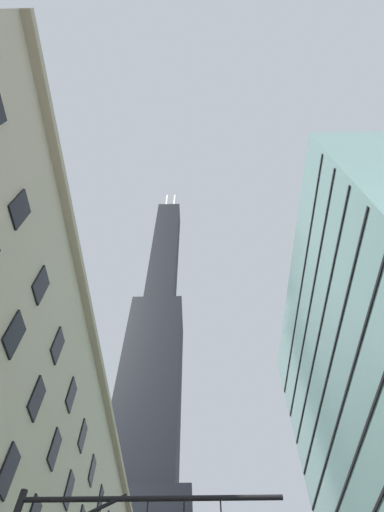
# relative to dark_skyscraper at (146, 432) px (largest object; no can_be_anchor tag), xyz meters

# --- Properties ---
(dark_skyscraper) EXTENTS (22.00, 22.00, 195.14)m
(dark_skyscraper) POSITION_rel_dark_skyscraper_xyz_m (0.00, 0.00, 0.00)
(dark_skyscraper) COLOR black
(dark_skyscraper) RESTS_ON ground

